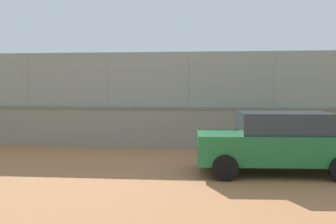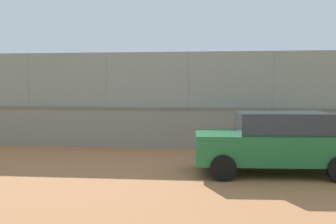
{
  "view_description": "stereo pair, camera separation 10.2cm",
  "coord_description": "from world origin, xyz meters",
  "px_view_note": "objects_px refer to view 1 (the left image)",
  "views": [
    {
      "loc": [
        -2.88,
        23.82,
        2.2
      ],
      "look_at": [
        -0.75,
        5.33,
        1.08
      ],
      "focal_mm": 43.11,
      "sensor_mm": 36.0,
      "label": 1
    },
    {
      "loc": [
        -2.98,
        23.81,
        2.2
      ],
      "look_at": [
        -0.75,
        5.33,
        1.08
      ],
      "focal_mm": 43.11,
      "sensor_mm": 36.0,
      "label": 2
    }
  ],
  "objects_px": {
    "player_near_wall_returning": "(218,108)",
    "sports_ball": "(160,110)",
    "courtside_bench": "(37,130)",
    "parked_car_green": "(277,142)",
    "player_baseline_waiting": "(151,116)"
  },
  "relations": [
    {
      "from": "player_near_wall_returning",
      "to": "sports_ball",
      "type": "xyz_separation_m",
      "value": [
        2.49,
        7.39,
        0.25
      ]
    },
    {
      "from": "sports_ball",
      "to": "courtside_bench",
      "type": "xyz_separation_m",
      "value": [
        5.04,
        0.93,
        -0.8
      ]
    },
    {
      "from": "courtside_bench",
      "to": "parked_car_green",
      "type": "distance_m",
      "value": 10.4
    },
    {
      "from": "courtside_bench",
      "to": "parked_car_green",
      "type": "relative_size",
      "value": 0.39
    },
    {
      "from": "sports_ball",
      "to": "player_near_wall_returning",
      "type": "bearing_deg",
      "value": -108.65
    },
    {
      "from": "player_near_wall_returning",
      "to": "courtside_bench",
      "type": "relative_size",
      "value": 1.06
    },
    {
      "from": "player_near_wall_returning",
      "to": "sports_ball",
      "type": "distance_m",
      "value": 7.8
    },
    {
      "from": "sports_ball",
      "to": "parked_car_green",
      "type": "relative_size",
      "value": 0.05
    },
    {
      "from": "player_near_wall_returning",
      "to": "parked_car_green",
      "type": "height_order",
      "value": "player_near_wall_returning"
    },
    {
      "from": "player_near_wall_returning",
      "to": "courtside_bench",
      "type": "distance_m",
      "value": 11.24
    },
    {
      "from": "parked_car_green",
      "to": "player_near_wall_returning",
      "type": "bearing_deg",
      "value": -84.25
    },
    {
      "from": "player_baseline_waiting",
      "to": "courtside_bench",
      "type": "bearing_deg",
      "value": 28.84
    },
    {
      "from": "player_baseline_waiting",
      "to": "courtside_bench",
      "type": "relative_size",
      "value": 0.95
    },
    {
      "from": "sports_ball",
      "to": "courtside_bench",
      "type": "bearing_deg",
      "value": 10.51
    },
    {
      "from": "player_baseline_waiting",
      "to": "player_near_wall_returning",
      "type": "bearing_deg",
      "value": -118.04
    }
  ]
}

